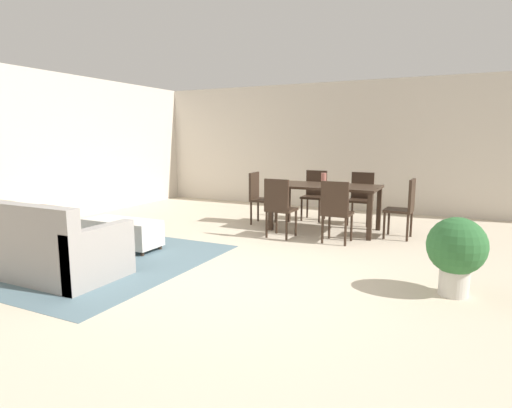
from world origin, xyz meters
TOP-DOWN VIEW (x-y plane):
  - ground_plane at (0.00, 0.00)m, footprint 10.80×10.80m
  - wall_back at (0.00, 5.00)m, footprint 9.00×0.12m
  - wall_left at (-4.50, 0.50)m, footprint 0.12×11.00m
  - area_rug at (-2.07, -0.25)m, footprint 3.00×2.80m
  - couch at (-2.18, -0.89)m, footprint 2.22×0.88m
  - ottoman_table at (-1.97, 0.35)m, footprint 1.10×0.46m
  - dining_table at (0.21, 2.73)m, footprint 1.74×0.91m
  - dining_chair_near_left at (-0.26, 1.88)m, footprint 0.42×0.42m
  - dining_chair_near_right at (0.62, 1.93)m, footprint 0.41×0.41m
  - dining_chair_far_left at (-0.24, 3.58)m, footprint 0.41×0.41m
  - dining_chair_far_right at (0.64, 3.53)m, footprint 0.40×0.40m
  - dining_chair_head_east at (1.47, 2.68)m, footprint 0.42×0.42m
  - dining_chair_head_west at (-1.02, 2.76)m, footprint 0.43×0.43m
  - vase_centerpiece at (0.19, 2.70)m, footprint 0.09×0.09m
  - potted_plant at (2.21, 0.43)m, footprint 0.56×0.56m

SIDE VIEW (x-z plane):
  - ground_plane at x=0.00m, z-range 0.00..0.00m
  - area_rug at x=-2.07m, z-range 0.00..0.01m
  - ottoman_table at x=-1.97m, z-range 0.03..0.44m
  - couch at x=-2.18m, z-range -0.14..0.72m
  - potted_plant at x=2.21m, z-range 0.07..0.85m
  - dining_chair_near_left at x=-0.26m, z-range 0.06..0.98m
  - dining_chair_near_right at x=0.62m, z-range 0.06..0.98m
  - dining_chair_far_left at x=-0.24m, z-range 0.06..0.98m
  - dining_chair_far_right at x=0.64m, z-range 0.06..0.98m
  - dining_chair_head_east at x=1.47m, z-range 0.06..0.98m
  - dining_chair_head_west at x=-1.02m, z-range 0.06..0.98m
  - dining_table at x=0.21m, z-range 0.29..1.05m
  - vase_centerpiece at x=0.19m, z-range 0.76..0.96m
  - wall_back at x=0.00m, z-range 0.00..2.70m
  - wall_left at x=-4.50m, z-range 0.00..2.70m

